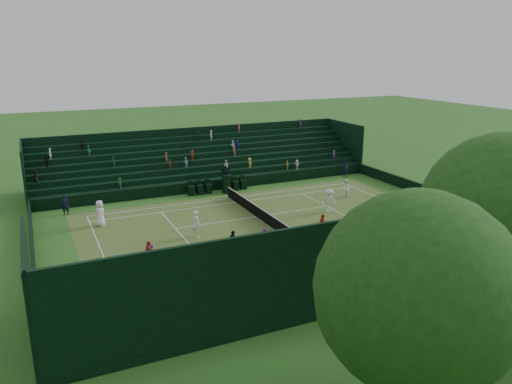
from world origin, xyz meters
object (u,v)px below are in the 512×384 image
umpire_chair (226,182)px  player_near_west (100,213)px  tennis_net (256,210)px  player_near_east (196,224)px  player_far_east (329,200)px  player_far_west (346,189)px

umpire_chair → player_near_west: 12.28m
tennis_net → player_near_east: size_ratio=6.08×
tennis_net → umpire_chair: (-7.12, 0.34, 0.55)m
umpire_chair → tennis_net: bearing=-2.8°
player_near_west → player_far_east: bearing=-89.9°
umpire_chair → player_near_east: 11.01m
umpire_chair → player_near_east: (9.31, -5.87, -0.11)m
tennis_net → player_near_east: 5.96m
umpire_chair → player_far_west: 10.58m
player_far_east → player_near_west: bearing=-145.1°
player_near_east → player_far_west: (-3.70, 14.83, -0.15)m
tennis_net → player_far_west: size_ratio=7.20×
umpire_chair → player_far_east: bearing=32.8°
umpire_chair → player_near_west: size_ratio=1.29×
player_far_west → player_near_east: bearing=-61.1°
tennis_net → player_near_west: player_near_west is taller
umpire_chair → player_near_west: (4.23, -11.52, -0.10)m
player_near_east → player_far_west: size_ratio=1.18×
player_near_east → player_far_east: size_ratio=1.01×
umpire_chair → player_far_west: size_ratio=1.55×
umpire_chair → player_far_east: 10.00m
player_near_west → player_near_east: size_ratio=1.01×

